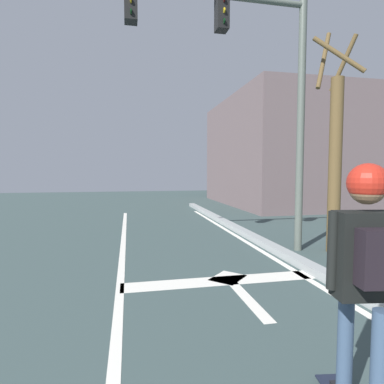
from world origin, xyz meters
name	(u,v)px	position (x,y,z in m)	size (l,w,h in m)	color
lane_line_center	(116,350)	(-0.27, 6.00, 0.00)	(0.12, 20.00, 0.01)	silver
lane_line_curbside	(377,320)	(2.68, 6.00, 0.00)	(0.12, 20.00, 0.01)	silver
stop_bar	(221,281)	(1.28, 7.61, 0.00)	(3.10, 0.40, 0.01)	silver
lane_arrow_stem	(247,299)	(1.44, 6.88, 0.00)	(0.16, 1.40, 0.01)	silver
lane_arrow_head	(228,278)	(1.44, 7.73, 0.00)	(0.56, 0.44, 0.01)	silver
skater	(366,258)	(1.39, 4.74, 1.16)	(0.47, 0.63, 1.71)	#3A506D
traffic_signal_mast	(238,61)	(2.07, 9.11, 3.95)	(5.38, 0.34, 5.45)	#545C54
roadside_tree	(335,154)	(4.16, 8.85, 2.08)	(1.05, 1.03, 4.74)	brown
building_block	(322,153)	(10.22, 18.17, 2.72)	(10.77, 8.40, 5.43)	#675658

